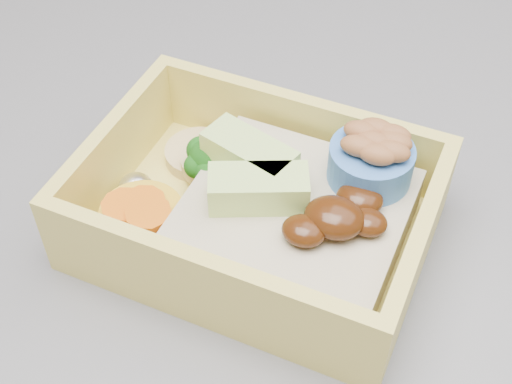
% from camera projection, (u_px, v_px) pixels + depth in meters
% --- Properties ---
extents(bento_box, '(0.21, 0.16, 0.07)m').
position_uv_depth(bento_box, '(268.00, 208.00, 0.43)').
color(bento_box, '#E7D35F').
rests_on(bento_box, island).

